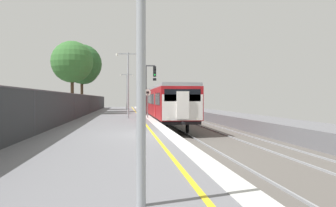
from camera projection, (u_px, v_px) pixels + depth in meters
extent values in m
cube|color=slate|center=(104.00, 146.00, 15.28)|extent=(6.40, 110.00, 1.00)
cube|color=silver|center=(170.00, 134.00, 15.62)|extent=(0.60, 110.00, 0.01)
cube|color=yellow|center=(154.00, 134.00, 15.53)|extent=(0.12, 110.00, 0.01)
cube|color=#56514C|center=(294.00, 156.00, 16.34)|extent=(11.00, 110.00, 0.20)
cube|color=gray|center=(192.00, 155.00, 15.75)|extent=(0.07, 110.00, 0.08)
cube|color=gray|center=(223.00, 155.00, 15.93)|extent=(0.07, 110.00, 0.08)
cube|color=gray|center=(277.00, 154.00, 16.24)|extent=(0.07, 110.00, 0.08)
cube|color=gray|center=(306.00, 153.00, 16.41)|extent=(0.07, 110.00, 0.08)
cube|color=maroon|center=(166.00, 102.00, 32.39)|extent=(2.80, 19.31, 2.30)
cube|color=black|center=(166.00, 116.00, 32.41)|extent=(2.64, 18.71, 0.25)
cube|color=gray|center=(166.00, 89.00, 32.37)|extent=(2.68, 19.31, 0.24)
cube|color=black|center=(150.00, 99.00, 32.22)|extent=(0.02, 17.71, 0.84)
cube|color=red|center=(155.00, 104.00, 27.43)|extent=(0.03, 1.10, 1.90)
cube|color=red|center=(147.00, 103.00, 37.01)|extent=(0.03, 1.10, 1.90)
cylinder|color=black|center=(166.00, 128.00, 25.31)|extent=(0.12, 0.84, 0.84)
cylinder|color=black|center=(187.00, 127.00, 25.50)|extent=(0.12, 0.84, 0.84)
cylinder|color=black|center=(152.00, 117.00, 39.32)|extent=(0.12, 0.84, 0.84)
cylinder|color=black|center=(165.00, 117.00, 39.51)|extent=(0.12, 0.84, 0.84)
cube|color=maroon|center=(150.00, 101.00, 52.16)|extent=(2.80, 19.31, 2.30)
cube|color=black|center=(150.00, 110.00, 52.17)|extent=(2.64, 18.71, 0.25)
cube|color=gray|center=(150.00, 92.00, 52.14)|extent=(2.68, 19.31, 0.24)
cube|color=black|center=(141.00, 99.00, 51.98)|extent=(0.02, 17.71, 0.84)
cube|color=red|center=(142.00, 102.00, 47.19)|extent=(0.03, 1.10, 1.90)
cube|color=red|center=(140.00, 101.00, 56.78)|extent=(0.03, 1.10, 1.90)
cylinder|color=black|center=(148.00, 115.00, 45.08)|extent=(0.12, 0.84, 0.84)
cylinder|color=black|center=(160.00, 115.00, 45.27)|extent=(0.12, 0.84, 0.84)
cylinder|color=black|center=(143.00, 111.00, 59.09)|extent=(0.12, 0.84, 0.84)
cylinder|color=black|center=(152.00, 111.00, 59.28)|extent=(0.12, 0.84, 0.84)
cube|color=silver|center=(182.00, 107.00, 22.85)|extent=(2.70, 0.10, 1.70)
cube|color=black|center=(182.00, 95.00, 22.83)|extent=(2.40, 0.08, 0.80)
cube|color=silver|center=(183.00, 105.00, 22.71)|extent=(0.80, 0.24, 1.80)
cylinder|color=white|center=(168.00, 119.00, 22.68)|extent=(0.18, 0.06, 0.18)
cylinder|color=white|center=(197.00, 119.00, 22.91)|extent=(0.18, 0.06, 0.18)
cylinder|color=black|center=(183.00, 123.00, 22.57)|extent=(0.20, 0.35, 0.20)
cube|color=black|center=(150.00, 91.00, 52.14)|extent=(0.60, 0.90, 0.20)
cylinder|color=#47474C|center=(146.00, 91.00, 33.57)|extent=(0.18, 0.18, 4.76)
cube|color=#47474C|center=(150.00, 66.00, 33.60)|extent=(0.90, 0.12, 0.12)
cube|color=black|center=(155.00, 72.00, 33.65)|extent=(0.28, 0.20, 1.00)
cylinder|color=black|center=(155.00, 68.00, 33.53)|extent=(0.16, 0.04, 0.16)
cylinder|color=black|center=(155.00, 71.00, 33.53)|extent=(0.16, 0.04, 0.16)
cylinder|color=#19D83F|center=(155.00, 75.00, 33.54)|extent=(0.16, 0.04, 0.16)
cube|color=black|center=(155.00, 79.00, 33.66)|extent=(0.32, 0.16, 0.24)
cylinder|color=#59595B|center=(148.00, 105.00, 29.21)|extent=(0.08, 0.08, 2.06)
cylinder|color=black|center=(148.00, 92.00, 29.19)|extent=(0.59, 0.02, 0.59)
cylinder|color=silver|center=(148.00, 92.00, 29.18)|extent=(0.56, 0.02, 0.56)
cube|color=black|center=(148.00, 92.00, 29.17)|extent=(0.24, 0.01, 0.18)
cylinder|color=#93999E|center=(141.00, 31.00, 5.12)|extent=(0.14, 0.14, 5.13)
cylinder|color=#93999E|center=(128.00, 85.00, 28.72)|extent=(0.14, 0.14, 5.36)
cube|color=#93999E|center=(134.00, 54.00, 28.74)|extent=(0.90, 0.08, 0.08)
cylinder|color=silver|center=(139.00, 55.00, 28.80)|extent=(0.20, 0.20, 0.18)
cube|color=#93999E|center=(123.00, 54.00, 28.64)|extent=(0.90, 0.08, 0.08)
cylinder|color=silver|center=(117.00, 55.00, 28.58)|extent=(0.20, 0.20, 0.18)
cylinder|color=#93999E|center=(127.00, 92.00, 52.33)|extent=(0.14, 0.14, 5.31)
cube|color=#93999E|center=(130.00, 75.00, 52.35)|extent=(0.90, 0.08, 0.08)
cylinder|color=silver|center=(133.00, 75.00, 52.40)|extent=(0.20, 0.20, 0.18)
cube|color=#93999E|center=(124.00, 75.00, 52.24)|extent=(0.90, 0.08, 0.08)
cylinder|color=silver|center=(121.00, 75.00, 52.18)|extent=(0.20, 0.20, 0.18)
cube|color=#282B2D|center=(34.00, 113.00, 14.90)|extent=(0.03, 99.00, 1.97)
cube|color=#38383D|center=(34.00, 90.00, 14.89)|extent=(0.06, 99.00, 0.06)
cylinder|color=#38383D|center=(34.00, 113.00, 14.90)|extent=(0.07, 0.07, 1.97)
cylinder|color=#38383D|center=(74.00, 107.00, 26.51)|extent=(0.07, 0.07, 1.97)
cylinder|color=#38383D|center=(90.00, 104.00, 38.11)|extent=(0.07, 0.07, 1.97)
cylinder|color=#38383D|center=(98.00, 103.00, 49.71)|extent=(0.07, 0.07, 1.97)
cylinder|color=#38383D|center=(103.00, 102.00, 61.31)|extent=(0.07, 0.07, 1.97)
cylinder|color=#473323|center=(72.00, 94.00, 36.60)|extent=(0.34, 0.34, 4.25)
sphere|color=#33662D|center=(72.00, 62.00, 36.55)|extent=(4.35, 4.35, 4.35)
sphere|color=#33662D|center=(67.00, 67.00, 36.25)|extent=(2.80, 2.80, 2.80)
cylinder|color=#473323|center=(82.00, 91.00, 50.37)|extent=(0.33, 0.33, 5.54)
sphere|color=#234C23|center=(82.00, 63.00, 50.32)|extent=(4.21, 4.21, 4.21)
sphere|color=#234C23|center=(78.00, 67.00, 50.30)|extent=(2.96, 2.96, 2.96)
cylinder|color=#473323|center=(82.00, 94.00, 41.67)|extent=(0.30, 0.30, 4.43)
sphere|color=#285628|center=(82.00, 64.00, 41.63)|extent=(4.67, 4.67, 4.67)
sphere|color=#285628|center=(84.00, 69.00, 41.28)|extent=(3.64, 3.64, 3.64)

